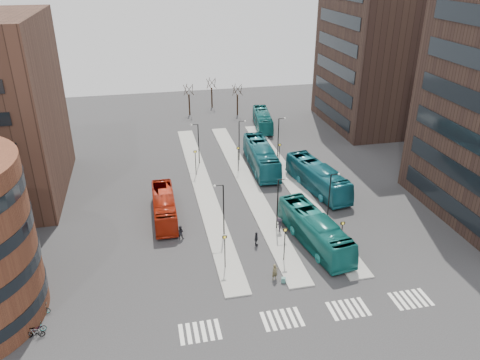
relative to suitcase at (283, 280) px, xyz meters
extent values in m
plane|color=#29292B|center=(-0.56, -8.72, -0.25)|extent=(160.00, 160.00, 0.00)
cube|color=gray|center=(-4.56, 21.28, -0.18)|extent=(2.50, 45.00, 0.15)
cube|color=gray|center=(1.44, 21.28, -0.18)|extent=(2.50, 45.00, 0.15)
cube|color=gray|center=(7.44, 21.28, -0.18)|extent=(2.50, 45.00, 0.15)
cube|color=navy|center=(0.00, 0.00, 0.00)|extent=(0.49, 0.44, 0.50)
imported|color=#A3200C|center=(-10.04, 14.58, 1.20)|extent=(2.54, 10.45, 2.90)
imported|color=#146662|center=(5.09, 5.64, 1.45)|extent=(4.69, 12.51, 3.40)
imported|color=#145C67|center=(4.54, 25.92, 1.54)|extent=(3.61, 13.01, 3.59)
imported|color=#155B6A|center=(10.00, 17.76, 1.49)|extent=(5.03, 12.81, 3.48)
imported|color=#146465|center=(9.27, 43.05, 1.23)|extent=(3.92, 10.87, 2.96)
imported|color=brown|center=(-0.68, 0.60, 0.59)|extent=(0.70, 0.54, 1.68)
imported|color=black|center=(-8.70, 9.60, 0.54)|extent=(0.89, 0.77, 1.58)
imported|color=black|center=(-1.01, 6.54, 0.56)|extent=(0.75, 1.04, 1.63)
imported|color=black|center=(2.09, 8.55, 0.67)|extent=(0.84, 1.27, 1.85)
imported|color=gray|center=(-21.56, -2.01, 0.16)|extent=(1.66, 0.94, 0.83)
imported|color=gray|center=(-21.56, -2.51, 0.22)|extent=(1.60, 0.56, 0.95)
imported|color=gray|center=(-21.56, 0.43, 0.18)|extent=(1.74, 0.98, 0.87)
cube|color=silver|center=(-10.06, -4.72, -0.25)|extent=(0.35, 2.40, 0.01)
cube|color=silver|center=(-9.46, -4.72, -0.25)|extent=(0.35, 2.40, 0.01)
cube|color=silver|center=(-8.86, -4.72, -0.25)|extent=(0.35, 2.40, 0.01)
cube|color=silver|center=(-8.26, -4.72, -0.25)|extent=(0.35, 2.40, 0.01)
cube|color=silver|center=(-7.66, -4.72, -0.25)|extent=(0.35, 2.40, 0.01)
cube|color=silver|center=(-7.06, -4.72, -0.25)|extent=(0.35, 2.40, 0.01)
cube|color=silver|center=(-3.06, -4.72, -0.25)|extent=(0.35, 2.40, 0.01)
cube|color=silver|center=(-2.46, -4.72, -0.25)|extent=(0.35, 2.40, 0.01)
cube|color=silver|center=(-1.86, -4.72, -0.25)|extent=(0.35, 2.40, 0.01)
cube|color=silver|center=(-1.26, -4.72, -0.25)|extent=(0.35, 2.40, 0.01)
cube|color=silver|center=(-0.66, -4.72, -0.25)|extent=(0.35, 2.40, 0.01)
cube|color=silver|center=(-0.06, -4.72, -0.25)|extent=(0.35, 2.40, 0.01)
cube|color=silver|center=(2.94, -4.72, -0.25)|extent=(0.35, 2.40, 0.01)
cube|color=silver|center=(3.54, -4.72, -0.25)|extent=(0.35, 2.40, 0.01)
cube|color=silver|center=(4.14, -4.72, -0.25)|extent=(0.35, 2.40, 0.01)
cube|color=silver|center=(4.74, -4.72, -0.25)|extent=(0.35, 2.40, 0.01)
cube|color=silver|center=(5.34, -4.72, -0.25)|extent=(0.35, 2.40, 0.01)
cube|color=silver|center=(5.94, -4.72, -0.25)|extent=(0.35, 2.40, 0.01)
cube|color=silver|center=(8.94, -4.72, -0.25)|extent=(0.35, 2.40, 0.01)
cube|color=silver|center=(9.54, -4.72, -0.25)|extent=(0.35, 2.40, 0.01)
cube|color=silver|center=(10.14, -4.72, -0.25)|extent=(0.35, 2.40, 0.01)
cube|color=silver|center=(10.74, -4.72, -0.25)|extent=(0.35, 2.40, 0.01)
cube|color=silver|center=(11.34, -4.72, -0.25)|extent=(0.35, 2.40, 0.01)
cube|color=silver|center=(11.94, -4.72, -0.25)|extent=(0.35, 2.40, 0.01)
cube|color=black|center=(21.38, 7.28, 2.25)|extent=(0.12, 16.00, 2.00)
cube|color=black|center=(21.38, 7.28, 6.25)|extent=(0.12, 16.00, 2.00)
cube|color=black|center=(21.38, 7.28, 10.25)|extent=(0.12, 16.00, 2.00)
cube|color=black|center=(21.38, 7.28, 14.25)|extent=(0.12, 16.00, 2.00)
cube|color=black|center=(21.38, 7.28, 18.25)|extent=(0.12, 16.00, 2.00)
cube|color=#32221C|center=(31.44, 41.28, 14.75)|extent=(20.00, 20.00, 30.00)
cube|color=black|center=(21.38, 41.28, 2.25)|extent=(0.12, 16.00, 2.00)
cube|color=black|center=(21.38, 41.28, 6.25)|extent=(0.12, 16.00, 2.00)
cube|color=black|center=(21.38, 41.28, 10.25)|extent=(0.12, 16.00, 2.00)
cube|color=black|center=(21.38, 41.28, 14.25)|extent=(0.12, 16.00, 2.00)
cube|color=black|center=(21.38, 41.28, 18.25)|extent=(0.12, 16.00, 2.00)
cylinder|color=black|center=(-4.96, 3.28, 1.65)|extent=(0.10, 0.10, 3.50)
cube|color=black|center=(-4.96, 3.28, 3.40)|extent=(0.45, 0.10, 0.30)
cube|color=yellow|center=(-4.96, 3.22, 3.40)|extent=(0.20, 0.02, 0.20)
cylinder|color=black|center=(-4.96, 25.28, 1.65)|extent=(0.10, 0.10, 3.50)
cube|color=black|center=(-4.96, 25.28, 3.40)|extent=(0.45, 0.10, 0.30)
cube|color=yellow|center=(-4.96, 25.22, 3.40)|extent=(0.20, 0.02, 0.20)
cylinder|color=black|center=(1.04, 3.28, 1.65)|extent=(0.10, 0.10, 3.50)
cube|color=black|center=(1.04, 3.28, 3.40)|extent=(0.45, 0.10, 0.30)
cube|color=yellow|center=(1.04, 3.22, 3.40)|extent=(0.20, 0.02, 0.20)
cylinder|color=black|center=(1.04, 25.28, 1.65)|extent=(0.10, 0.10, 3.50)
cube|color=black|center=(1.04, 25.28, 3.40)|extent=(0.45, 0.10, 0.30)
cube|color=yellow|center=(1.04, 25.22, 3.40)|extent=(0.20, 0.02, 0.20)
cylinder|color=black|center=(7.04, 3.28, 1.65)|extent=(0.10, 0.10, 3.50)
cube|color=black|center=(7.04, 3.28, 3.40)|extent=(0.45, 0.10, 0.30)
cube|color=yellow|center=(7.04, 3.22, 3.40)|extent=(0.20, 0.02, 0.20)
cylinder|color=black|center=(7.04, 25.28, 1.65)|extent=(0.10, 0.10, 3.50)
cube|color=black|center=(7.04, 25.28, 3.40)|extent=(0.45, 0.10, 0.30)
cube|color=yellow|center=(7.04, 25.22, 3.40)|extent=(0.20, 0.02, 0.20)
cylinder|color=black|center=(-3.96, 9.28, 2.90)|extent=(0.14, 0.14, 6.00)
cylinder|color=black|center=(-4.41, 9.28, 5.90)|extent=(0.90, 0.08, 0.08)
sphere|color=silver|center=(-4.86, 9.28, 5.90)|extent=(0.24, 0.24, 0.24)
cylinder|color=black|center=(-3.96, 29.28, 2.90)|extent=(0.14, 0.14, 6.00)
cylinder|color=black|center=(-4.41, 29.28, 5.90)|extent=(0.90, 0.08, 0.08)
sphere|color=silver|center=(-4.86, 29.28, 5.90)|extent=(0.24, 0.24, 0.24)
cylinder|color=black|center=(2.04, 9.28, 2.90)|extent=(0.14, 0.14, 6.00)
cylinder|color=black|center=(2.49, 9.28, 5.90)|extent=(0.90, 0.08, 0.08)
sphere|color=silver|center=(2.94, 9.28, 5.90)|extent=(0.24, 0.24, 0.24)
cylinder|color=black|center=(2.04, 29.28, 2.90)|extent=(0.14, 0.14, 6.00)
cylinder|color=black|center=(2.49, 29.28, 5.90)|extent=(0.90, 0.08, 0.08)
sphere|color=silver|center=(2.94, 29.28, 5.90)|extent=(0.24, 0.24, 0.24)
cylinder|color=black|center=(8.04, 9.28, 2.90)|extent=(0.14, 0.14, 6.00)
cylinder|color=black|center=(8.49, 9.28, 5.90)|extent=(0.90, 0.08, 0.08)
sphere|color=silver|center=(8.94, 9.28, 5.90)|extent=(0.24, 0.24, 0.24)
cylinder|color=black|center=(8.04, 29.28, 2.90)|extent=(0.14, 0.14, 6.00)
cylinder|color=black|center=(8.49, 29.28, 5.90)|extent=(0.90, 0.08, 0.08)
sphere|color=silver|center=(8.94, 29.28, 5.90)|extent=(0.24, 0.24, 0.24)
cylinder|color=black|center=(-2.56, 53.28, 1.75)|extent=(0.30, 0.30, 4.00)
cylinder|color=black|center=(-1.86, 53.28, 4.65)|extent=(0.10, 1.56, 1.95)
cylinder|color=black|center=(-2.34, 53.95, 4.65)|extent=(1.48, 0.59, 1.97)
cylinder|color=black|center=(-3.13, 53.69, 4.65)|extent=(0.90, 1.31, 1.99)
cylinder|color=black|center=(-3.13, 52.87, 4.65)|extent=(0.89, 1.31, 1.99)
cylinder|color=black|center=(-2.35, 52.61, 4.65)|extent=(1.48, 0.58, 1.97)
cylinder|color=black|center=(2.44, 57.28, 1.75)|extent=(0.30, 0.30, 4.00)
cylinder|color=black|center=(3.14, 57.28, 4.65)|extent=(0.10, 1.56, 1.95)
cylinder|color=black|center=(2.66, 57.95, 4.65)|extent=(1.48, 0.59, 1.97)
cylinder|color=black|center=(1.87, 57.69, 4.65)|extent=(0.90, 1.31, 1.99)
cylinder|color=black|center=(1.87, 56.87, 4.65)|extent=(0.89, 1.31, 1.99)
cylinder|color=black|center=(2.65, 56.61, 4.65)|extent=(1.48, 0.58, 1.97)
cylinder|color=black|center=(6.44, 51.28, 1.75)|extent=(0.30, 0.30, 4.00)
cylinder|color=black|center=(7.14, 51.28, 4.65)|extent=(0.10, 1.56, 1.95)
cylinder|color=black|center=(6.66, 51.95, 4.65)|extent=(1.48, 0.59, 1.97)
cylinder|color=black|center=(5.87, 51.69, 4.65)|extent=(0.90, 1.31, 1.99)
cylinder|color=black|center=(5.87, 50.87, 4.65)|extent=(0.89, 1.31, 1.99)
cylinder|color=black|center=(6.65, 50.61, 4.65)|extent=(1.48, 0.58, 1.97)
camera|label=1|loc=(-11.51, -33.82, 27.44)|focal=35.00mm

